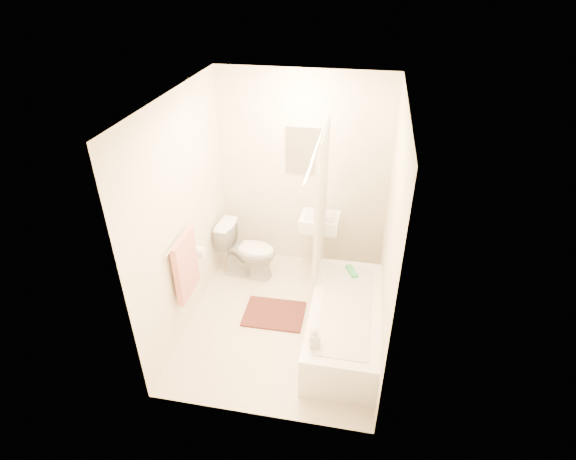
% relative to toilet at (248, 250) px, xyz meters
% --- Properties ---
extents(floor, '(2.40, 2.40, 0.00)m').
position_rel_toilet_xyz_m(floor, '(0.59, -0.75, -0.34)').
color(floor, beige).
rests_on(floor, ground).
extents(ceiling, '(2.40, 2.40, 0.00)m').
position_rel_toilet_xyz_m(ceiling, '(0.59, -0.75, 2.06)').
color(ceiling, white).
rests_on(ceiling, ground).
extents(wall_back, '(2.00, 0.02, 2.40)m').
position_rel_toilet_xyz_m(wall_back, '(0.59, 0.45, 0.86)').
color(wall_back, beige).
rests_on(wall_back, ground).
extents(wall_left, '(0.02, 2.40, 2.40)m').
position_rel_toilet_xyz_m(wall_left, '(-0.41, -0.75, 0.86)').
color(wall_left, beige).
rests_on(wall_left, ground).
extents(wall_right, '(0.02, 2.40, 2.40)m').
position_rel_toilet_xyz_m(wall_right, '(1.59, -0.75, 0.86)').
color(wall_right, beige).
rests_on(wall_right, ground).
extents(mirror, '(0.40, 0.03, 0.55)m').
position_rel_toilet_xyz_m(mirror, '(0.59, 0.43, 1.16)').
color(mirror, white).
rests_on(mirror, wall_back).
extents(curtain_rod, '(0.03, 1.70, 0.03)m').
position_rel_toilet_xyz_m(curtain_rod, '(0.89, -0.65, 1.66)').
color(curtain_rod, silver).
rests_on(curtain_rod, wall_back).
extents(shower_curtain, '(0.04, 0.80, 1.55)m').
position_rel_toilet_xyz_m(shower_curtain, '(0.89, -0.25, 0.88)').
color(shower_curtain, silver).
rests_on(shower_curtain, curtain_rod).
extents(towel_bar, '(0.02, 0.60, 0.02)m').
position_rel_toilet_xyz_m(towel_bar, '(-0.37, -1.00, 0.76)').
color(towel_bar, silver).
rests_on(towel_bar, wall_left).
extents(towel, '(0.06, 0.45, 0.66)m').
position_rel_toilet_xyz_m(towel, '(-0.34, -1.00, 0.44)').
color(towel, '#CC7266').
rests_on(towel, towel_bar).
extents(toilet_paper, '(0.11, 0.12, 0.12)m').
position_rel_toilet_xyz_m(toilet_paper, '(-0.34, -0.63, 0.36)').
color(toilet_paper, white).
rests_on(toilet_paper, wall_left).
extents(toilet, '(0.74, 0.47, 0.68)m').
position_rel_toilet_xyz_m(toilet, '(0.00, 0.00, 0.00)').
color(toilet, white).
rests_on(toilet, floor).
extents(sink, '(0.45, 0.37, 0.88)m').
position_rel_toilet_xyz_m(sink, '(0.84, 0.20, 0.10)').
color(sink, white).
rests_on(sink, floor).
extents(bathtub, '(0.68, 1.56, 0.44)m').
position_rel_toilet_xyz_m(bathtub, '(1.25, -0.92, -0.12)').
color(bathtub, white).
rests_on(bathtub, floor).
extents(bath_mat, '(0.66, 0.50, 0.02)m').
position_rel_toilet_xyz_m(bath_mat, '(0.47, -0.68, -0.33)').
color(bath_mat, '#4F2C1E').
rests_on(bath_mat, floor).
extents(soap_bottle, '(0.10, 0.11, 0.20)m').
position_rel_toilet_xyz_m(soap_bottle, '(1.01, -1.48, 0.20)').
color(soap_bottle, white).
rests_on(soap_bottle, bathtub).
extents(scrub_brush, '(0.15, 0.22, 0.04)m').
position_rel_toilet_xyz_m(scrub_brush, '(1.27, -0.35, 0.12)').
color(scrub_brush, '#38B563').
rests_on(scrub_brush, bathtub).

